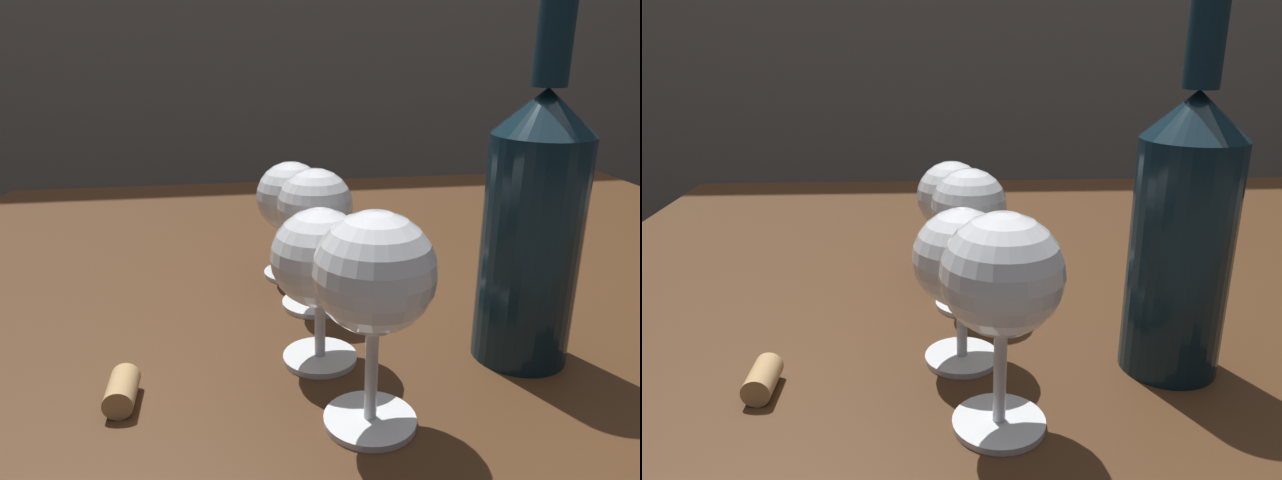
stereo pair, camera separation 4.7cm
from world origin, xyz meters
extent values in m
cube|color=#472B16|center=(0.00, 0.00, 0.70)|extent=(1.11, 0.86, 0.03)
cylinder|color=#472B16|center=(-0.49, 0.37, 0.34)|extent=(0.06, 0.06, 0.69)
cylinder|color=#472B16|center=(0.49, 0.37, 0.34)|extent=(0.06, 0.06, 0.69)
cylinder|color=white|center=(-0.09, -0.31, 0.72)|extent=(0.07, 0.07, 0.00)
cylinder|color=white|center=(-0.09, -0.31, 0.77)|extent=(0.01, 0.01, 0.08)
sphere|color=white|center=(-0.09, -0.31, 0.83)|extent=(0.08, 0.08, 0.08)
ellipsoid|color=maroon|center=(-0.09, -0.31, 0.83)|extent=(0.07, 0.07, 0.03)
cylinder|color=white|center=(-0.11, -0.22, 0.72)|extent=(0.06, 0.06, 0.00)
cylinder|color=white|center=(-0.11, -0.22, 0.75)|extent=(0.01, 0.01, 0.06)
sphere|color=white|center=(-0.11, -0.22, 0.81)|extent=(0.08, 0.08, 0.08)
ellipsoid|color=#EACC66|center=(-0.11, -0.22, 0.81)|extent=(0.07, 0.07, 0.03)
cylinder|color=white|center=(-0.09, -0.11, 0.72)|extent=(0.07, 0.07, 0.00)
cylinder|color=white|center=(-0.09, -0.11, 0.76)|extent=(0.01, 0.01, 0.07)
sphere|color=white|center=(-0.09, -0.11, 0.82)|extent=(0.07, 0.07, 0.07)
ellipsoid|color=maroon|center=(-0.09, -0.11, 0.82)|extent=(0.06, 0.06, 0.03)
cylinder|color=white|center=(-0.11, -0.03, 0.72)|extent=(0.06, 0.06, 0.00)
cylinder|color=white|center=(-0.11, -0.03, 0.75)|extent=(0.01, 0.01, 0.06)
sphere|color=white|center=(-0.11, -0.03, 0.81)|extent=(0.08, 0.08, 0.08)
ellipsoid|color=#380711|center=(-0.11, -0.03, 0.80)|extent=(0.07, 0.07, 0.02)
cylinder|color=#0F232D|center=(0.06, -0.23, 0.81)|extent=(0.08, 0.08, 0.19)
cone|color=#0F232D|center=(0.06, -0.23, 0.92)|extent=(0.08, 0.08, 0.03)
cylinder|color=#0F232D|center=(0.06, -0.23, 0.98)|extent=(0.03, 0.03, 0.07)
cylinder|color=tan|center=(-0.26, -0.26, 0.73)|extent=(0.02, 0.04, 0.02)
camera|label=1|loc=(-0.17, -0.66, 0.98)|focal=33.73mm
camera|label=2|loc=(-0.13, -0.66, 0.98)|focal=33.73mm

